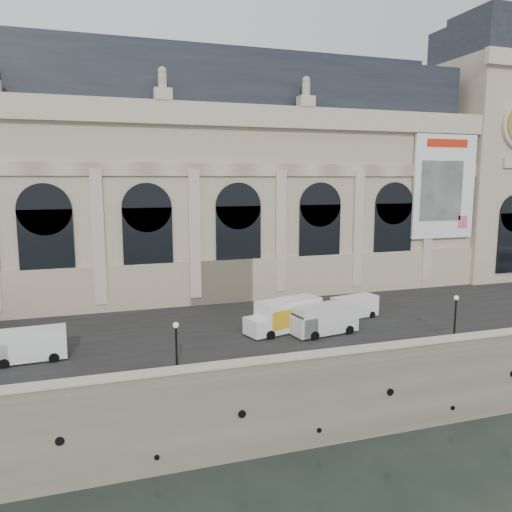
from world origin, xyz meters
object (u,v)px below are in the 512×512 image
at_px(van_b, 322,320).
at_px(lamp_right, 455,319).
at_px(lamp_left, 177,351).
at_px(van_a, 24,346).
at_px(box_truck, 285,316).
at_px(van_c, 352,307).

relative_size(van_b, lamp_right, 1.55).
bearing_deg(lamp_left, lamp_right, 1.81).
relative_size(van_b, lamp_left, 1.54).
bearing_deg(van_a, box_truck, 2.71).
relative_size(van_b, box_truck, 0.83).
distance_m(van_a, box_truck, 21.91).
bearing_deg(box_truck, van_c, 14.48).
relative_size(van_c, lamp_right, 1.27).
bearing_deg(van_b, box_truck, 147.06).
bearing_deg(box_truck, van_b, -32.94).
height_order(van_b, lamp_right, lamp_right).
relative_size(box_truck, lamp_left, 1.87).
xyz_separation_m(van_b, box_truck, (-2.85, 1.85, 0.11)).
bearing_deg(lamp_right, van_c, 116.88).
xyz_separation_m(van_a, box_truck, (21.88, 1.04, 0.23)).
relative_size(box_truck, lamp_right, 1.88).
distance_m(van_a, van_b, 24.75).
distance_m(van_a, lamp_right, 35.31).
bearing_deg(van_c, lamp_right, -63.12).
xyz_separation_m(box_truck, lamp_left, (-11.23, -8.05, 0.57)).
bearing_deg(van_b, lamp_right, -28.55).
bearing_deg(lamp_right, van_a, 169.79).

